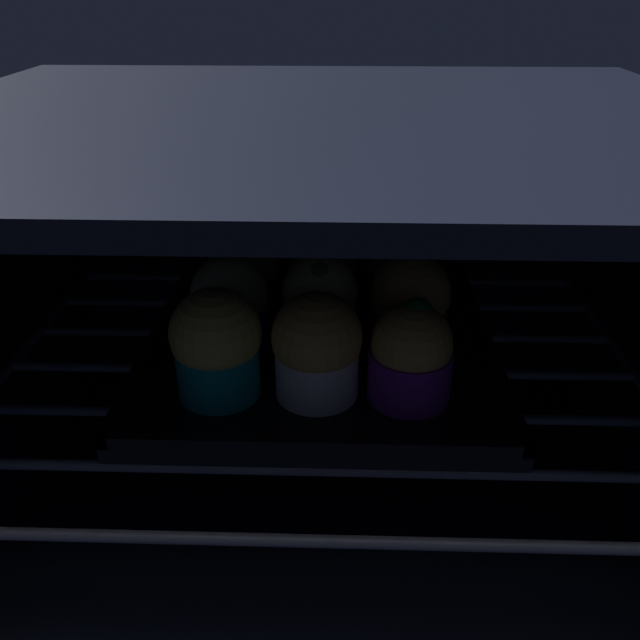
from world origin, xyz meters
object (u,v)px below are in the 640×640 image
muffin_row0_col0 (216,345)px  muffin_row2_col1 (320,273)px  muffin_row2_col2 (399,270)px  baking_tray (320,349)px  muffin_row1_col2 (410,305)px  muffin_row0_col2 (411,355)px  muffin_row2_col0 (245,267)px  muffin_row0_col1 (317,348)px  muffin_row1_col0 (230,304)px  muffin_row1_col1 (318,304)px

muffin_row0_col0 → muffin_row2_col1: muffin_row0_col0 is taller
muffin_row2_col2 → muffin_row2_col1: bearing=-178.2°
baking_tray → muffin_row0_col0: (-7.50, -7.61, 4.73)cm
muffin_row1_col2 → muffin_row0_col2: bearing=-94.2°
muffin_row2_col0 → muffin_row2_col2: 14.62cm
muffin_row2_col1 → muffin_row1_col2: bearing=-44.4°
muffin_row0_col1 → muffin_row1_col0: (-7.72, 7.37, -0.09)cm
muffin_row1_col2 → muffin_row2_col0: muffin_row1_col2 is taller
muffin_row1_col0 → muffin_row1_col1: bearing=0.7°
muffin_row0_col1 → muffin_row1_col1: muffin_row0_col1 is taller
muffin_row1_col2 → muffin_row2_col2: size_ratio=1.05×
muffin_row2_col0 → muffin_row0_col1: bearing=-63.9°
baking_tray → muffin_row1_col0: muffin_row1_col0 is taller
muffin_row0_col0 → muffin_row1_col1: muffin_row0_col0 is taller
muffin_row0_col1 → muffin_row1_col0: size_ratio=0.98×
muffin_row1_col2 → muffin_row2_col2: 7.84cm
baking_tray → muffin_row0_col2: bearing=-47.5°
muffin_row2_col0 → muffin_row2_col1: size_ratio=1.08×
muffin_row0_col1 → muffin_row2_col0: same height
baking_tray → muffin_row0_col2: muffin_row0_col2 is taller
muffin_row0_col1 → muffin_row2_col1: bearing=91.0°
muffin_row0_col0 → muffin_row1_col1: size_ratio=1.05×
muffin_row1_col1 → baking_tray: bearing=11.1°
muffin_row0_col1 → muffin_row1_col2: muffin_row1_col2 is taller
muffin_row0_col1 → muffin_row0_col2: (6.97, -0.16, -0.36)cm
muffin_row0_col1 → muffin_row0_col2: size_ratio=1.03×
muffin_row1_col2 → muffin_row2_col1: size_ratio=1.09×
muffin_row2_col1 → muffin_row2_col2: 7.45cm
baking_tray → muffin_row0_col1: (0.04, -7.50, 4.52)cm
muffin_row0_col0 → muffin_row2_col1: 16.58cm
muffin_row0_col1 → muffin_row1_col2: bearing=43.7°
muffin_row0_col0 → muffin_row2_col1: size_ratio=1.10×
muffin_row1_col1 → muffin_row2_col1: (-0.04, 7.30, -0.38)cm
muffin_row2_col1 → muffin_row0_col1: bearing=-89.0°
muffin_row1_col0 → muffin_row2_col2: 16.74cm
muffin_row0_col0 → muffin_row2_col2: bearing=45.7°
muffin_row0_col2 → muffin_row1_col2: size_ratio=0.94×
muffin_row0_col1 → muffin_row1_col1: bearing=91.7°
muffin_row1_col1 → muffin_row2_col1: muffin_row1_col1 is taller
muffin_row0_col0 → muffin_row0_col1: 7.54cm
muffin_row0_col0 → muffin_row1_col1: bearing=46.0°
muffin_row2_col2 → muffin_row0_col2: bearing=-90.8°
baking_tray → muffin_row0_col1: muffin_row0_col1 is taller
baking_tray → muffin_row1_col2: size_ratio=3.45×
baking_tray → muffin_row0_col0: 11.68cm
muffin_row0_col1 → muffin_row0_col2: muffin_row0_col1 is taller
muffin_row0_col0 → muffin_row2_col0: size_ratio=1.02×
muffin_row0_col1 → muffin_row2_col1: size_ratio=1.07×
muffin_row2_col0 → muffin_row2_col1: (7.18, -0.42, -0.28)cm
muffin_row2_col2 → muffin_row1_col2: bearing=-87.6°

